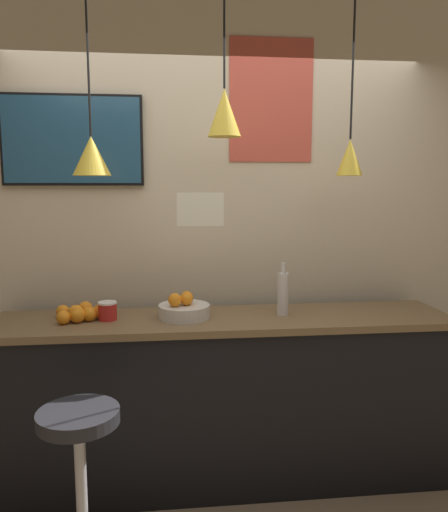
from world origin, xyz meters
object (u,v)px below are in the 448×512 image
Objects in this scene: fruit_bowl at (184,309)px; spread_jar at (108,311)px; juice_bottle at (283,293)px; bar_stool at (81,472)px; mounted_tv at (73,140)px.

fruit_bowl reaches higher than spread_jar.
juice_bottle is 2.93× the size of spread_jar.
bar_stool is 1.39m from juice_bottle.
spread_jar is at bearing 179.79° from fruit_bowl.
mounted_tv is at bearing 122.82° from spread_jar.
spread_jar is at bearing 85.15° from bar_stool.
mounted_tv reaches higher than juice_bottle.
bar_stool is 0.86m from spread_jar.
fruit_bowl is 0.35× the size of mounted_tv.
juice_bottle is (1.05, 0.66, 0.63)m from bar_stool.
mounted_tv is (-1.20, 0.32, 0.88)m from juice_bottle.
juice_bottle is 0.37× the size of mounted_tv.
juice_bottle reaches higher than spread_jar.
fruit_bowl is 2.79× the size of spread_jar.
juice_bottle reaches higher than bar_stool.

